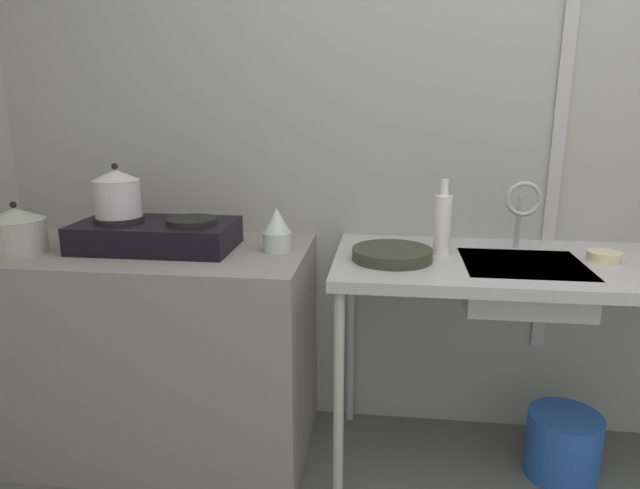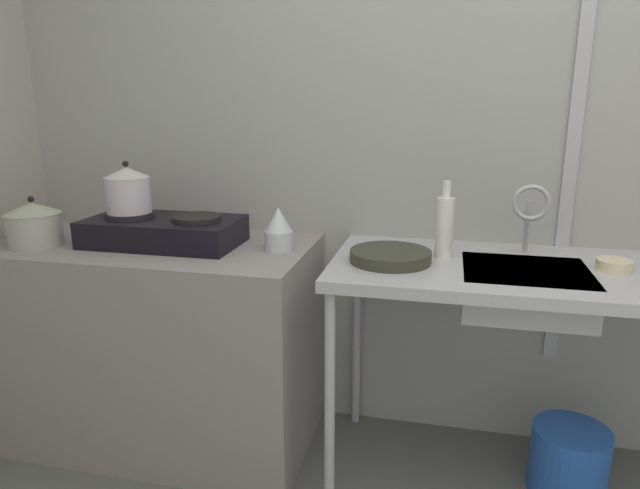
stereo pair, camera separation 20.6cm
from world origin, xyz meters
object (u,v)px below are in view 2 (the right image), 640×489
(frying_pan, at_px, (390,256))
(bottle_by_sink, at_px, (445,226))
(sink_basin, at_px, (524,290))
(small_bowl_on_drainboard, at_px, (614,265))
(percolator, at_px, (279,229))
(stove, at_px, (164,230))
(pot_beside_stove, at_px, (34,224))
(faucet, at_px, (530,208))
(pot_on_left_burner, at_px, (128,190))
(bucket_on_floor, at_px, (569,460))

(frying_pan, height_order, bottle_by_sink, bottle_by_sink)
(sink_basin, bearing_deg, small_bowl_on_drainboard, 11.48)
(sink_basin, bearing_deg, frying_pan, -178.69)
(percolator, relative_size, bottle_by_sink, 0.59)
(frying_pan, distance_m, bottle_by_sink, 0.23)
(stove, height_order, small_bowl_on_drainboard, stove)
(pot_beside_stove, xyz_separation_m, sink_basin, (1.83, 0.09, -0.16))
(sink_basin, bearing_deg, faucet, 83.99)
(faucet, distance_m, small_bowl_on_drainboard, 0.33)
(pot_on_left_burner, bearing_deg, faucet, 5.13)
(pot_on_left_burner, relative_size, small_bowl_on_drainboard, 1.79)
(stove, height_order, sink_basin, stove)
(percolator, relative_size, faucet, 0.62)
(stove, relative_size, pot_on_left_burner, 2.93)
(pot_on_left_burner, height_order, bottle_by_sink, pot_on_left_burner)
(bucket_on_floor, bearing_deg, faucet, 143.92)
(pot_on_left_burner, bearing_deg, sink_basin, -1.38)
(sink_basin, height_order, bucket_on_floor, sink_basin)
(pot_on_left_burner, xyz_separation_m, bottle_by_sink, (1.22, 0.05, -0.10))
(stove, relative_size, sink_basin, 1.44)
(stove, bearing_deg, sink_basin, -1.53)
(stove, distance_m, sink_basin, 1.36)
(small_bowl_on_drainboard, distance_m, bottle_by_sink, 0.57)
(small_bowl_on_drainboard, bearing_deg, pot_on_left_burner, -179.31)
(percolator, xyz_separation_m, small_bowl_on_drainboard, (1.17, 0.00, -0.06))
(frying_pan, bearing_deg, bottle_by_sink, 29.04)
(pot_beside_stove, distance_m, sink_basin, 1.84)
(frying_pan, xyz_separation_m, bottle_by_sink, (0.18, 0.10, 0.10))
(sink_basin, height_order, small_bowl_on_drainboard, small_bowl_on_drainboard)
(pot_beside_stove, bearing_deg, sink_basin, 2.92)
(faucet, bearing_deg, pot_beside_stove, -171.84)
(pot_beside_stove, height_order, small_bowl_on_drainboard, pot_beside_stove)
(frying_pan, relative_size, bucket_on_floor, 1.05)
(percolator, height_order, small_bowl_on_drainboard, percolator)
(pot_on_left_burner, height_order, pot_beside_stove, pot_on_left_burner)
(pot_on_left_burner, height_order, bucket_on_floor, pot_on_left_burner)
(bottle_by_sink, bearing_deg, pot_beside_stove, -173.30)
(small_bowl_on_drainboard, bearing_deg, bucket_on_floor, -157.26)
(pot_beside_stove, relative_size, percolator, 1.27)
(stove, bearing_deg, bottle_by_sink, 2.84)
(sink_basin, xyz_separation_m, small_bowl_on_drainboard, (0.28, 0.06, 0.09))
(percolator, bearing_deg, pot_beside_stove, -171.03)
(percolator, distance_m, faucet, 0.92)
(stove, xyz_separation_m, pot_on_left_burner, (-0.14, 0.00, 0.16))
(small_bowl_on_drainboard, height_order, bottle_by_sink, bottle_by_sink)
(small_bowl_on_drainboard, bearing_deg, percolator, -179.92)
(pot_beside_stove, bearing_deg, frying_pan, 3.45)
(percolator, height_order, sink_basin, percolator)
(pot_on_left_burner, relative_size, frying_pan, 0.71)
(small_bowl_on_drainboard, bearing_deg, bottle_by_sink, 176.74)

